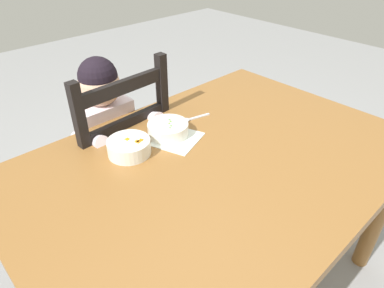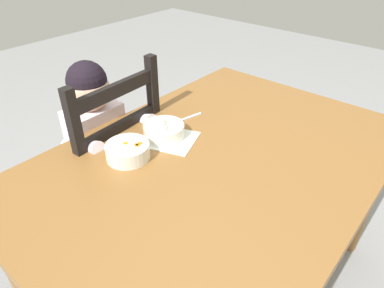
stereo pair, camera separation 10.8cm
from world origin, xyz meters
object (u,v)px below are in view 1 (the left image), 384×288
object	(u,v)px
dining_chair	(115,164)
child_figure	(110,132)
spoon	(189,119)
bowl_of_carrots	(129,147)
dining_table	(217,178)
bowl_of_peas	(168,129)

from	to	relation	value
dining_chair	child_figure	bearing A→B (deg)	-121.89
spoon	bowl_of_carrots	bearing A→B (deg)	-174.41
child_figure	spoon	bearing A→B (deg)	-49.49
dining_table	dining_chair	distance (m)	0.56
child_figure	spoon	xyz separation A→B (m)	(0.22, -0.26, 0.09)
dining_table	bowl_of_peas	distance (m)	0.26
dining_chair	bowl_of_peas	xyz separation A→B (m)	(0.08, -0.30, 0.28)
dining_chair	spoon	distance (m)	0.43
bowl_of_peas	spoon	world-z (taller)	bowl_of_peas
bowl_of_carrots	bowl_of_peas	bearing A→B (deg)	0.02
bowl_of_carrots	child_figure	bearing A→B (deg)	73.41
spoon	child_figure	bearing A→B (deg)	130.51
bowl_of_peas	dining_chair	bearing A→B (deg)	105.85
dining_chair	bowl_of_carrots	size ratio (longest dim) A/B	6.40
bowl_of_peas	bowl_of_carrots	bearing A→B (deg)	-179.98
dining_chair	spoon	xyz separation A→B (m)	(0.22, -0.27, 0.26)
child_figure	dining_chair	bearing A→B (deg)	58.11
dining_table	bowl_of_carrots	xyz separation A→B (m)	(-0.21, 0.23, 0.12)
dining_chair	child_figure	world-z (taller)	dining_chair
bowl_of_carrots	spoon	size ratio (longest dim) A/B	1.08
dining_chair	dining_table	bearing A→B (deg)	-77.39
spoon	bowl_of_peas	bearing A→B (deg)	-167.47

